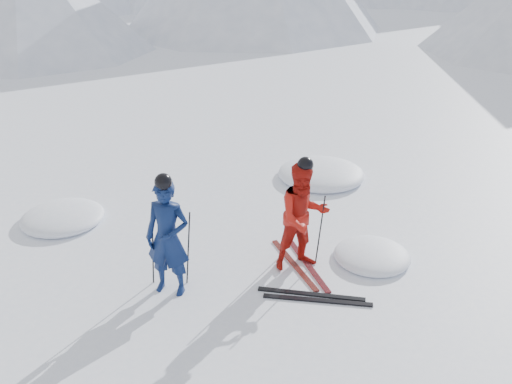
{
  "coord_description": "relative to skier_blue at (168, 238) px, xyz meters",
  "views": [
    {
      "loc": [
        -0.66,
        -8.0,
        5.15
      ],
      "look_at": [
        -1.42,
        0.5,
        1.1
      ],
      "focal_mm": 38.0,
      "sensor_mm": 36.0,
      "label": 1
    }
  ],
  "objects": [
    {
      "name": "ski_loose_b",
      "position": [
        2.33,
        -0.08,
        -0.95
      ],
      "size": [
        1.7,
        0.18,
        0.03
      ],
      "primitive_type": "cube",
      "rotation": [
        0.0,
        0.0,
        1.52
      ],
      "color": "black",
      "rests_on": "ground"
    },
    {
      "name": "ski_loose_a",
      "position": [
        2.23,
        0.07,
        -0.95
      ],
      "size": [
        1.7,
        0.24,
        0.03
      ],
      "primitive_type": "cube",
      "rotation": [
        0.0,
        0.0,
        1.48
      ],
      "color": "black",
      "rests_on": "ground"
    },
    {
      "name": "pole_red_right",
      "position": [
        2.36,
        1.06,
        -0.33
      ],
      "size": [
        0.13,
        0.09,
        1.26
      ],
      "primitive_type": "cylinder",
      "rotation": [
        -0.05,
        0.08,
        0.0
      ],
      "color": "black",
      "rests_on": "ground"
    },
    {
      "name": "snow_lumps",
      "position": [
        1.49,
        3.13,
        -0.96
      ],
      "size": [
        10.38,
        6.71,
        0.44
      ],
      "color": "white",
      "rests_on": "ground"
    },
    {
      "name": "ski_worn_left",
      "position": [
        1.94,
        0.91,
        -0.95
      ],
      "size": [
        0.85,
        1.56,
        0.03
      ],
      "primitive_type": "cube",
      "rotation": [
        0.0,
        0.0,
        0.47
      ],
      "color": "black",
      "rests_on": "ground"
    },
    {
      "name": "ski_worn_right",
      "position": [
        2.18,
        0.91,
        -0.95
      ],
      "size": [
        0.75,
        1.6,
        0.03
      ],
      "primitive_type": "cube",
      "rotation": [
        0.0,
        0.0,
        0.4
      ],
      "color": "black",
      "rests_on": "ground"
    },
    {
      "name": "ground",
      "position": [
        2.64,
        0.98,
        -0.96
      ],
      "size": [
        160.0,
        160.0,
        0.0
      ],
      "primitive_type": "plane",
      "color": "white",
      "rests_on": "ground"
    },
    {
      "name": "pole_blue_right",
      "position": [
        0.25,
        0.25,
        -0.32
      ],
      "size": [
        0.13,
        0.08,
        1.28
      ],
      "primitive_type": "cylinder",
      "rotation": [
        -0.04,
        0.08,
        0.0
      ],
      "color": "black",
      "rests_on": "ground"
    },
    {
      "name": "skier_red",
      "position": [
        2.06,
        0.91,
        -0.01
      ],
      "size": [
        1.14,
        1.04,
        1.9
      ],
      "primitive_type": "imported",
      "rotation": [
        0.0,
        0.0,
        0.44
      ],
      "color": "#AD160D",
      "rests_on": "ground"
    },
    {
      "name": "pole_red_left",
      "position": [
        1.76,
        1.16,
        -0.33
      ],
      "size": [
        0.13,
        0.1,
        1.26
      ],
      "primitive_type": "cylinder",
      "rotation": [
        0.06,
        0.08,
        0.0
      ],
      "color": "black",
      "rests_on": "ground"
    },
    {
      "name": "skier_blue",
      "position": [
        0.0,
        0.0,
        0.0
      ],
      "size": [
        0.77,
        0.57,
        1.93
      ],
      "primitive_type": "imported",
      "rotation": [
        0.0,
        0.0,
        -0.16
      ],
      "color": "#0B1B47",
      "rests_on": "ground"
    },
    {
      "name": "pole_blue_left",
      "position": [
        -0.3,
        0.15,
        -0.32
      ],
      "size": [
        0.13,
        0.09,
        1.28
      ],
      "primitive_type": "cylinder",
      "rotation": [
        0.05,
        0.08,
        0.0
      ],
      "color": "black",
      "rests_on": "ground"
    }
  ]
}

